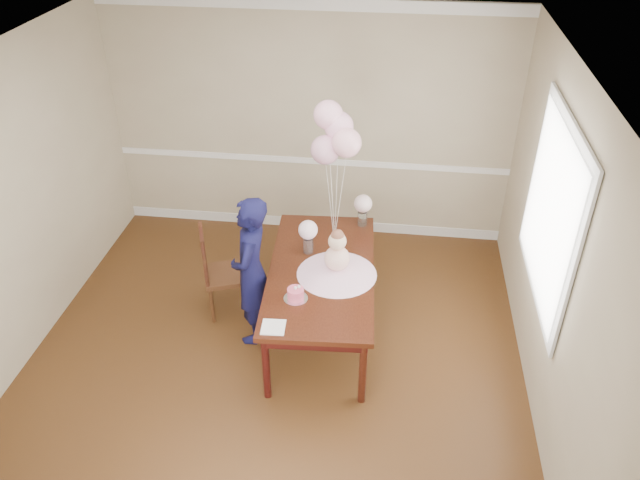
# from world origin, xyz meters

# --- Properties ---
(floor) EXTENTS (4.50, 5.00, 0.00)m
(floor) POSITION_xyz_m (0.00, 0.00, 0.00)
(floor) COLOR #381F0E
(floor) RESTS_ON ground
(ceiling) EXTENTS (4.50, 5.00, 0.02)m
(ceiling) POSITION_xyz_m (0.00, 0.00, 2.70)
(ceiling) COLOR silver
(ceiling) RESTS_ON wall_back
(wall_back) EXTENTS (4.50, 0.02, 2.70)m
(wall_back) POSITION_xyz_m (0.00, 2.50, 1.35)
(wall_back) COLOR tan
(wall_back) RESTS_ON floor
(wall_right) EXTENTS (0.02, 5.00, 2.70)m
(wall_right) POSITION_xyz_m (2.25, 0.00, 1.35)
(wall_right) COLOR tan
(wall_right) RESTS_ON floor
(chair_rail_trim) EXTENTS (4.50, 0.02, 0.07)m
(chair_rail_trim) POSITION_xyz_m (0.00, 2.49, 0.90)
(chair_rail_trim) COLOR white
(chair_rail_trim) RESTS_ON wall_back
(crown_molding) EXTENTS (4.50, 0.02, 0.12)m
(crown_molding) POSITION_xyz_m (0.00, 2.49, 2.63)
(crown_molding) COLOR white
(crown_molding) RESTS_ON wall_back
(baseboard_trim) EXTENTS (4.50, 0.02, 0.12)m
(baseboard_trim) POSITION_xyz_m (0.00, 2.49, 0.06)
(baseboard_trim) COLOR silver
(baseboard_trim) RESTS_ON floor
(window_frame) EXTENTS (0.02, 1.66, 1.56)m
(window_frame) POSITION_xyz_m (2.23, 0.50, 1.55)
(window_frame) COLOR silver
(window_frame) RESTS_ON wall_right
(window_blinds) EXTENTS (0.01, 1.50, 1.40)m
(window_blinds) POSITION_xyz_m (2.21, 0.50, 1.55)
(window_blinds) COLOR white
(window_blinds) RESTS_ON wall_right
(dining_table_top) EXTENTS (1.07, 1.97, 0.05)m
(dining_table_top) POSITION_xyz_m (0.37, 0.63, 0.69)
(dining_table_top) COLOR black
(dining_table_top) RESTS_ON table_leg_fl
(table_apron) EXTENTS (0.97, 1.87, 0.10)m
(table_apron) POSITION_xyz_m (0.37, 0.63, 0.62)
(table_apron) COLOR black
(table_apron) RESTS_ON table_leg_fl
(table_leg_fl) EXTENTS (0.07, 0.07, 0.67)m
(table_leg_fl) POSITION_xyz_m (0.03, -0.27, 0.33)
(table_leg_fl) COLOR black
(table_leg_fl) RESTS_ON floor
(table_leg_fr) EXTENTS (0.07, 0.07, 0.67)m
(table_leg_fr) POSITION_xyz_m (0.83, -0.22, 0.33)
(table_leg_fr) COLOR black
(table_leg_fr) RESTS_ON floor
(table_leg_bl) EXTENTS (0.07, 0.07, 0.67)m
(table_leg_bl) POSITION_xyz_m (-0.08, 1.49, 0.33)
(table_leg_bl) COLOR black
(table_leg_bl) RESTS_ON floor
(table_leg_br) EXTENTS (0.07, 0.07, 0.67)m
(table_leg_br) POSITION_xyz_m (0.72, 1.54, 0.33)
(table_leg_br) COLOR black
(table_leg_br) RESTS_ON floor
(baby_skirt) EXTENTS (0.77, 0.77, 0.10)m
(baby_skirt) POSITION_xyz_m (0.52, 0.59, 0.77)
(baby_skirt) COLOR #F4B4D7
(baby_skirt) RESTS_ON dining_table_top
(baby_torso) EXTENTS (0.23, 0.23, 0.23)m
(baby_torso) POSITION_xyz_m (0.52, 0.59, 0.89)
(baby_torso) COLOR #FA9EB7
(baby_torso) RESTS_ON baby_skirt
(baby_head) EXTENTS (0.16, 0.16, 0.16)m
(baby_head) POSITION_xyz_m (0.52, 0.59, 1.07)
(baby_head) COLOR beige
(baby_head) RESTS_ON baby_torso
(baby_hair) EXTENTS (0.11, 0.11, 0.11)m
(baby_hair) POSITION_xyz_m (0.52, 0.59, 1.13)
(baby_hair) COLOR brown
(baby_hair) RESTS_ON baby_head
(cake_platter) EXTENTS (0.22, 0.22, 0.01)m
(cake_platter) POSITION_xyz_m (0.21, 0.19, 0.72)
(cake_platter) COLOR silver
(cake_platter) RESTS_ON dining_table_top
(birthday_cake) EXTENTS (0.15, 0.15, 0.10)m
(birthday_cake) POSITION_xyz_m (0.21, 0.19, 0.77)
(birthday_cake) COLOR #DF4668
(birthday_cake) RESTS_ON cake_platter
(cake_flower_a) EXTENTS (0.03, 0.03, 0.03)m
(cake_flower_a) POSITION_xyz_m (0.21, 0.19, 0.84)
(cake_flower_a) COLOR white
(cake_flower_a) RESTS_ON birthday_cake
(cake_flower_b) EXTENTS (0.03, 0.03, 0.03)m
(cake_flower_b) POSITION_xyz_m (0.24, 0.21, 0.84)
(cake_flower_b) COLOR white
(cake_flower_b) RESTS_ON birthday_cake
(rose_vase_near) EXTENTS (0.10, 0.10, 0.15)m
(rose_vase_near) POSITION_xyz_m (0.21, 0.91, 0.79)
(rose_vase_near) COLOR silver
(rose_vase_near) RESTS_ON dining_table_top
(roses_near) EXTENTS (0.18, 0.18, 0.18)m
(roses_near) POSITION_xyz_m (0.21, 0.91, 0.97)
(roses_near) COLOR white
(roses_near) RESTS_ON rose_vase_near
(rose_vase_far) EXTENTS (0.10, 0.10, 0.15)m
(rose_vase_far) POSITION_xyz_m (0.69, 1.47, 0.79)
(rose_vase_far) COLOR silver
(rose_vase_far) RESTS_ON dining_table_top
(roses_far) EXTENTS (0.18, 0.18, 0.18)m
(roses_far) POSITION_xyz_m (0.69, 1.47, 0.97)
(roses_far) COLOR #F6CFD3
(roses_far) RESTS_ON rose_vase_far
(napkin) EXTENTS (0.20, 0.20, 0.01)m
(napkin) POSITION_xyz_m (0.09, -0.20, 0.72)
(napkin) COLOR white
(napkin) RESTS_ON dining_table_top
(balloon_weight) EXTENTS (0.04, 0.04, 0.02)m
(balloon_weight) POSITION_xyz_m (0.44, 1.16, 0.73)
(balloon_weight) COLOR silver
(balloon_weight) RESTS_ON dining_table_top
(balloon_a) EXTENTS (0.27, 0.27, 0.27)m
(balloon_a) POSITION_xyz_m (0.34, 1.16, 1.67)
(balloon_a) COLOR #DB9BB7
(balloon_a) RESTS_ON balloon_ribbon_a
(balloon_b) EXTENTS (0.27, 0.27, 0.27)m
(balloon_b) POSITION_xyz_m (0.53, 1.12, 1.77)
(balloon_b) COLOR #FFB4C5
(balloon_b) RESTS_ON balloon_ribbon_b
(balloon_c) EXTENTS (0.27, 0.27, 0.27)m
(balloon_c) POSITION_xyz_m (0.45, 1.26, 1.87)
(balloon_c) COLOR #FFB4D4
(balloon_c) RESTS_ON balloon_ribbon_c
(balloon_d) EXTENTS (0.27, 0.27, 0.27)m
(balloon_d) POSITION_xyz_m (0.35, 1.27, 1.96)
(balloon_d) COLOR #FFB4CF
(balloon_d) RESTS_ON balloon_ribbon_d
(balloon_ribbon_a) EXTENTS (0.09, 0.01, 0.80)m
(balloon_ribbon_a) POSITION_xyz_m (0.39, 1.16, 1.13)
(balloon_ribbon_a) COLOR silver
(balloon_ribbon_a) RESTS_ON balloon_weight
(balloon_ribbon_b) EXTENTS (0.10, 0.05, 0.89)m
(balloon_ribbon_b) POSITION_xyz_m (0.49, 1.14, 1.18)
(balloon_ribbon_b) COLOR white
(balloon_ribbon_b) RESTS_ON balloon_weight
(balloon_ribbon_c) EXTENTS (0.02, 0.09, 0.99)m
(balloon_ribbon_c) POSITION_xyz_m (0.44, 1.21, 1.22)
(balloon_ribbon_c) COLOR silver
(balloon_ribbon_c) RESTS_ON balloon_weight
(balloon_ribbon_d) EXTENTS (0.09, 0.09, 1.08)m
(balloon_ribbon_d) POSITION_xyz_m (0.39, 1.22, 1.27)
(balloon_ribbon_d) COLOR white
(balloon_ribbon_d) RESTS_ON balloon_weight
(dining_chair_seat) EXTENTS (0.53, 0.53, 0.05)m
(dining_chair_seat) POSITION_xyz_m (-0.60, 0.84, 0.42)
(dining_chair_seat) COLOR #3C1F10
(dining_chair_seat) RESTS_ON chair_leg_fl
(chair_leg_fl) EXTENTS (0.05, 0.05, 0.41)m
(chair_leg_fl) POSITION_xyz_m (-0.70, 0.62, 0.20)
(chair_leg_fl) COLOR #391E0F
(chair_leg_fl) RESTS_ON floor
(chair_leg_fr) EXTENTS (0.05, 0.05, 0.41)m
(chair_leg_fr) POSITION_xyz_m (-0.38, 0.74, 0.20)
(chair_leg_fr) COLOR #351E0E
(chair_leg_fr) RESTS_ON floor
(chair_leg_bl) EXTENTS (0.05, 0.05, 0.41)m
(chair_leg_bl) POSITION_xyz_m (-0.82, 0.94, 0.20)
(chair_leg_bl) COLOR #341D0E
(chair_leg_bl) RESTS_ON floor
(chair_leg_br) EXTENTS (0.05, 0.05, 0.41)m
(chair_leg_br) POSITION_xyz_m (-0.50, 1.05, 0.20)
(chair_leg_br) COLOR #381E0F
(chair_leg_br) RESTS_ON floor
(chair_back_post_l) EXTENTS (0.05, 0.05, 0.53)m
(chair_back_post_l) POSITION_xyz_m (-0.72, 0.61, 0.70)
(chair_back_post_l) COLOR black
(chair_back_post_l) RESTS_ON dining_chair_seat
(chair_back_post_r) EXTENTS (0.05, 0.05, 0.53)m
(chair_back_post_r) POSITION_xyz_m (-0.83, 0.93, 0.70)
(chair_back_post_r) COLOR #381A0F
(chair_back_post_r) RESTS_ON dining_chair_seat
(chair_slat_low) EXTENTS (0.16, 0.36, 0.05)m
(chair_slat_low) POSITION_xyz_m (-0.78, 0.77, 0.58)
(chair_slat_low) COLOR #33150D
(chair_slat_low) RESTS_ON dining_chair_seat
(chair_slat_mid) EXTENTS (0.16, 0.36, 0.05)m
(chair_slat_mid) POSITION_xyz_m (-0.78, 0.77, 0.74)
(chair_slat_mid) COLOR #3A1D0F
(chair_slat_mid) RESTS_ON dining_chair_seat
(chair_slat_top) EXTENTS (0.16, 0.36, 0.05)m
(chair_slat_top) POSITION_xyz_m (-0.78, 0.77, 0.89)
(chair_slat_top) COLOR black
(chair_slat_top) RESTS_ON dining_chair_seat
(woman) EXTENTS (0.36, 0.54, 1.48)m
(woman) POSITION_xyz_m (-0.25, 0.50, 0.74)
(woman) COLOR black
(woman) RESTS_ON floor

